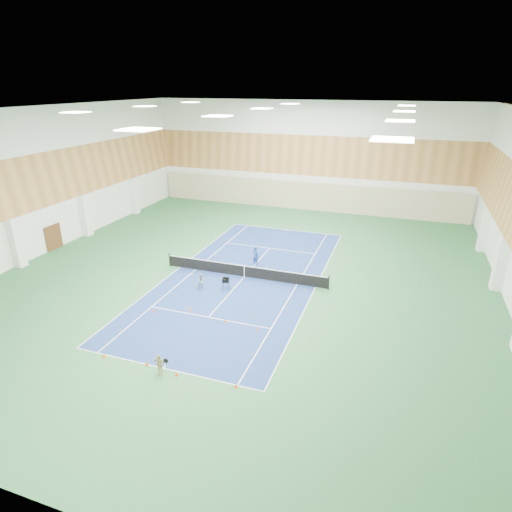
# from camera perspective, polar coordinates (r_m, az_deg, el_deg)

# --- Properties ---
(ground) EXTENTS (40.00, 40.00, 0.00)m
(ground) POSITION_cam_1_polar(r_m,az_deg,el_deg) (32.52, -1.56, -2.80)
(ground) COLOR #2A6237
(ground) RESTS_ON ground
(room_shell) EXTENTS (36.00, 40.00, 12.00)m
(room_shell) POSITION_cam_1_polar(r_m,az_deg,el_deg) (30.48, -1.67, 7.48)
(room_shell) COLOR white
(room_shell) RESTS_ON ground
(wood_cladding) EXTENTS (36.00, 40.00, 8.00)m
(wood_cladding) POSITION_cam_1_polar(r_m,az_deg,el_deg) (30.04, -1.72, 11.18)
(wood_cladding) COLOR #C08147
(wood_cladding) RESTS_ON room_shell
(ceiling_light_grid) EXTENTS (21.40, 25.40, 0.06)m
(ceiling_light_grid) POSITION_cam_1_polar(r_m,az_deg,el_deg) (29.55, -1.81, 18.66)
(ceiling_light_grid) COLOR white
(ceiling_light_grid) RESTS_ON room_shell
(court_surface) EXTENTS (10.97, 23.77, 0.01)m
(court_surface) POSITION_cam_1_polar(r_m,az_deg,el_deg) (32.52, -1.56, -2.79)
(court_surface) COLOR navy
(court_surface) RESTS_ON ground
(tennis_balls_scatter) EXTENTS (10.57, 22.77, 0.07)m
(tennis_balls_scatter) POSITION_cam_1_polar(r_m,az_deg,el_deg) (32.50, -1.56, -2.72)
(tennis_balls_scatter) COLOR #C0D424
(tennis_balls_scatter) RESTS_ON ground
(tennis_net) EXTENTS (12.80, 0.10, 1.10)m
(tennis_net) POSITION_cam_1_polar(r_m,az_deg,el_deg) (32.29, -1.57, -1.91)
(tennis_net) COLOR black
(tennis_net) RESTS_ON ground
(back_curtain) EXTENTS (35.40, 0.16, 3.20)m
(back_curtain) POSITION_cam_1_polar(r_m,az_deg,el_deg) (49.95, 6.52, 7.96)
(back_curtain) COLOR #C6B793
(back_curtain) RESTS_ON ground
(door_left_b) EXTENTS (0.08, 1.80, 2.20)m
(door_left_b) POSITION_cam_1_polar(r_m,az_deg,el_deg) (41.56, -25.39, 2.28)
(door_left_b) COLOR #593319
(door_left_b) RESTS_ON ground
(coach) EXTENTS (0.70, 0.60, 1.61)m
(coach) POSITION_cam_1_polar(r_m,az_deg,el_deg) (34.31, -0.04, 0.05)
(coach) COLOR navy
(coach) RESTS_ON ground
(child_court) EXTENTS (0.71, 0.70, 1.16)m
(child_court) POSITION_cam_1_polar(r_m,az_deg,el_deg) (30.70, -7.30, -3.37)
(child_court) COLOR #95959D
(child_court) RESTS_ON ground
(child_apron) EXTENTS (0.68, 0.30, 1.15)m
(child_apron) POSITION_cam_1_polar(r_m,az_deg,el_deg) (22.68, -12.79, -13.88)
(child_apron) COLOR tan
(child_apron) RESTS_ON ground
(ball_cart) EXTENTS (0.58, 0.58, 0.83)m
(ball_cart) POSITION_cam_1_polar(r_m,az_deg,el_deg) (30.56, -4.05, -3.70)
(ball_cart) COLOR black
(ball_cart) RESTS_ON ground
(cone_svc_a) EXTENTS (0.18, 0.18, 0.20)m
(cone_svc_a) POSITION_cam_1_polar(r_m,az_deg,el_deg) (28.45, -13.46, -7.10)
(cone_svc_a) COLOR #F35C0C
(cone_svc_a) RESTS_ON ground
(cone_svc_b) EXTENTS (0.22, 0.22, 0.24)m
(cone_svc_b) POSITION_cam_1_polar(r_m,az_deg,el_deg) (28.19, -8.81, -6.97)
(cone_svc_b) COLOR #FF5F0D
(cone_svc_b) RESTS_ON ground
(cone_svc_c) EXTENTS (0.23, 0.23, 0.25)m
(cone_svc_c) POSITION_cam_1_polar(r_m,az_deg,el_deg) (26.66, -4.10, -8.55)
(cone_svc_c) COLOR #D6570B
(cone_svc_c) RESTS_ON ground
(cone_svc_d) EXTENTS (0.17, 0.17, 0.19)m
(cone_svc_d) POSITION_cam_1_polar(r_m,az_deg,el_deg) (25.76, 0.14, -9.77)
(cone_svc_d) COLOR orange
(cone_svc_d) RESTS_ON ground
(cone_base_a) EXTENTS (0.22, 0.22, 0.24)m
(cone_base_a) POSITION_cam_1_polar(r_m,az_deg,el_deg) (24.89, -19.59, -12.40)
(cone_base_a) COLOR #D8630B
(cone_base_a) RESTS_ON ground
(cone_base_b) EXTENTS (0.19, 0.19, 0.21)m
(cone_base_b) POSITION_cam_1_polar(r_m,az_deg,el_deg) (23.67, -14.38, -13.73)
(cone_base_b) COLOR #E0420B
(cone_base_b) RESTS_ON ground
(cone_base_c) EXTENTS (0.19, 0.19, 0.21)m
(cone_base_c) POSITION_cam_1_polar(r_m,az_deg,el_deg) (22.66, -10.56, -15.19)
(cone_base_c) COLOR #EE490C
(cone_base_c) RESTS_ON ground
(cone_base_d) EXTENTS (0.19, 0.19, 0.21)m
(cone_base_d) POSITION_cam_1_polar(r_m,az_deg,el_deg) (21.61, -2.70, -16.91)
(cone_base_d) COLOR #FF500D
(cone_base_d) RESTS_ON ground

